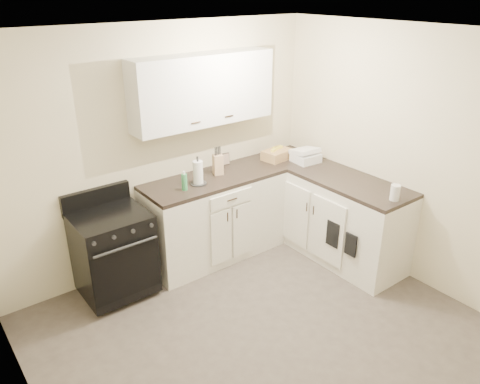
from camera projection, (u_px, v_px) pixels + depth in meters
floor at (275, 343)px, 3.99m from camera, size 3.60×3.60×0.00m
ceiling at (287, 37)px, 2.97m from camera, size 3.60×3.60×0.00m
wall_back at (162, 150)px, 4.79m from camera, size 3.60×0.00×3.60m
wall_right at (420, 161)px, 4.48m from camera, size 0.00×3.60×3.60m
wall_left at (27, 305)px, 2.48m from camera, size 0.00×3.60×3.60m
base_cabinets_back at (215, 218)px, 5.13m from camera, size 1.55×0.60×0.90m
base_cabinets_right at (326, 213)px, 5.26m from camera, size 0.60×1.90×0.90m
countertop_back at (214, 179)px, 4.94m from camera, size 1.55×0.60×0.04m
countertop_right at (330, 174)px, 5.06m from camera, size 0.60×1.90×0.04m
upper_cabinets at (203, 90)px, 4.67m from camera, size 1.55×0.30×0.70m
stove at (114, 253)px, 4.45m from camera, size 0.67×0.57×0.81m
knife_block at (218, 165)px, 4.97m from camera, size 0.12×0.11×0.22m
paper_towel at (198, 173)px, 4.72m from camera, size 0.12×0.12×0.25m
soap_bottle at (184, 182)px, 4.60m from camera, size 0.07×0.07×0.17m
picture_frame at (225, 159)px, 5.25m from camera, size 0.11×0.05×0.13m
wicker_basket at (277, 155)px, 5.42m from camera, size 0.36×0.27×0.11m
countertop_grill at (306, 158)px, 5.34m from camera, size 0.29×0.28×0.10m
glass_jar at (395, 193)px, 4.39m from camera, size 0.10×0.10×0.15m
oven_mitt_near at (351, 245)px, 4.63m from camera, size 0.02×0.14×0.24m
oven_mitt_far at (333, 234)px, 4.79m from camera, size 0.02×0.16×0.28m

